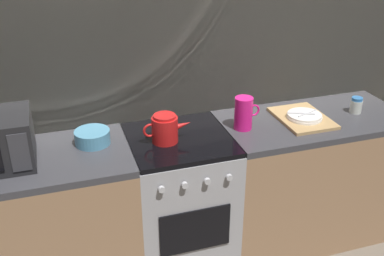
{
  "coord_description": "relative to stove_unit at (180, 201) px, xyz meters",
  "views": [
    {
      "loc": [
        -0.66,
        -2.28,
        2.13
      ],
      "look_at": [
        0.08,
        0.0,
        0.95
      ],
      "focal_mm": 42.86,
      "sensor_mm": 36.0,
      "label": 1
    }
  ],
  "objects": [
    {
      "name": "ground_plane",
      "position": [
        0.0,
        0.0,
        -0.45
      ],
      "size": [
        8.0,
        8.0,
        0.0
      ],
      "primitive_type": "plane",
      "color": "#6B6054"
    },
    {
      "name": "kettle",
      "position": [
        -0.09,
        -0.02,
        0.53
      ],
      "size": [
        0.28,
        0.15,
        0.17
      ],
      "color": "red",
      "rests_on": "stove_unit"
    },
    {
      "name": "dish_pile",
      "position": [
        0.81,
        -0.01,
        0.47
      ],
      "size": [
        0.3,
        0.4,
        0.06
      ],
      "color": "tan",
      "rests_on": "counter_right"
    },
    {
      "name": "pitcher",
      "position": [
        0.4,
        0.0,
        0.55
      ],
      "size": [
        0.16,
        0.11,
        0.2
      ],
      "color": "#E5197A",
      "rests_on": "counter_right"
    },
    {
      "name": "spice_jar",
      "position": [
        1.2,
        -0.01,
        0.5
      ],
      "size": [
        0.08,
        0.08,
        0.1
      ],
      "color": "silver",
      "rests_on": "counter_right"
    },
    {
      "name": "stove_unit",
      "position": [
        0.0,
        0.0,
        0.0
      ],
      "size": [
        0.6,
        0.63,
        0.9
      ],
      "color": "#9E9EA3",
      "rests_on": "ground_plane"
    },
    {
      "name": "counter_left",
      "position": [
        -0.9,
        0.0,
        0.0
      ],
      "size": [
        1.2,
        0.6,
        0.9
      ],
      "color": "#997251",
      "rests_on": "ground_plane"
    },
    {
      "name": "mixing_bowl",
      "position": [
        -0.49,
        0.08,
        0.49
      ],
      "size": [
        0.2,
        0.2,
        0.08
      ],
      "primitive_type": "cylinder",
      "color": "teal",
      "rests_on": "counter_left"
    },
    {
      "name": "counter_right",
      "position": [
        0.9,
        0.0,
        0.0
      ],
      "size": [
        1.2,
        0.6,
        0.9
      ],
      "color": "#997251",
      "rests_on": "ground_plane"
    },
    {
      "name": "back_wall",
      "position": [
        0.0,
        0.32,
        0.75
      ],
      "size": [
        3.6,
        0.05,
        2.4
      ],
      "color": "#B2AD9E",
      "rests_on": "ground_plane"
    }
  ]
}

